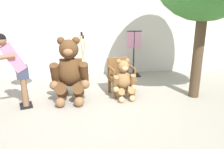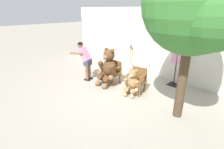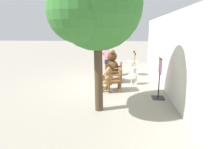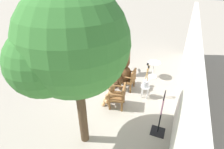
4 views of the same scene
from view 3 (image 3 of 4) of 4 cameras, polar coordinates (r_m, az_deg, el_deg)
ground_plane at (r=7.23m, az=-2.27°, el=-3.67°), size 60.00×60.00×0.00m
back_wall at (r=7.06m, az=17.49°, el=6.91°), size 10.00×0.16×2.80m
wooden_chair_left at (r=7.62m, az=1.68°, el=0.89°), size 0.57×0.54×0.86m
wooden_chair_right at (r=6.51m, az=1.20°, el=-1.45°), size 0.65×0.61×0.86m
teddy_bear_large at (r=7.59m, az=-0.25°, el=2.58°), size 0.84×0.80×1.40m
teddy_bear_small at (r=6.52m, az=-1.35°, el=-1.58°), size 0.56×0.56×0.91m
person_visitor at (r=8.59m, az=-1.58°, el=5.45°), size 0.73×0.64×1.53m
white_stool at (r=7.38m, az=7.16°, el=-0.53°), size 0.34×0.34×0.46m
brush_bucket at (r=7.31m, az=7.22°, el=1.67°), size 0.22×0.22×0.96m
round_side_table at (r=8.88m, az=6.69°, el=2.64°), size 0.56×0.56×0.72m
patio_tree at (r=4.59m, az=-5.87°, el=21.21°), size 2.40×2.29×3.98m
clothing_display_stand at (r=5.93m, az=15.23°, el=-0.96°), size 0.44×0.40×1.36m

